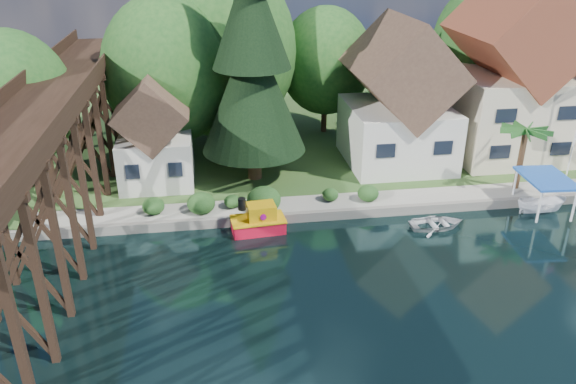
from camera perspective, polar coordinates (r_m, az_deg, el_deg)
name	(u,v)px	position (r m, az deg, el deg)	size (l,w,h in m)	color
ground	(360,290)	(29.63, 7.28, -9.89)	(140.00, 140.00, 0.00)	black
bank	(277,105)	(60.12, -1.15, 8.87)	(140.00, 52.00, 0.50)	#2A4F1F
seawall	(388,211)	(37.13, 10.10, -1.92)	(60.00, 0.40, 0.62)	slate
promenade	(411,198)	(38.77, 12.36, -0.56)	(50.00, 2.60, 0.06)	gray
trestle_bridge	(42,174)	(31.99, -23.75, 1.70)	(4.12, 44.18, 9.30)	black
house_left	(399,104)	(43.41, 11.19, 8.81)	(7.64, 8.64, 11.02)	silver
house_center	(511,81)	(47.23, 21.68, 10.44)	(8.65, 9.18, 13.89)	beige
shed	(155,138)	(40.20, -13.39, 5.35)	(5.09, 5.40, 7.85)	silver
bg_trees	(308,63)	(46.33, 2.07, 12.99)	(49.90, 13.30, 10.57)	#382314
shrubs	(254,198)	(36.22, -3.46, -0.64)	(15.76, 2.47, 1.70)	#173D16
conifer	(252,58)	(38.55, -3.70, 13.41)	(7.32, 7.32, 18.02)	#382314
palm_tree	(526,133)	(41.04, 23.00, 5.56)	(3.77, 3.77, 4.70)	#382314
tugboat	(259,221)	(34.53, -2.99, -2.93)	(3.44, 2.09, 2.39)	red
boat_white_a	(437,222)	(36.30, 14.92, -2.98)	(2.47, 3.46, 0.72)	silver
boat_canopy	(543,198)	(40.12, 24.44, -0.53)	(3.30, 4.18, 2.57)	white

